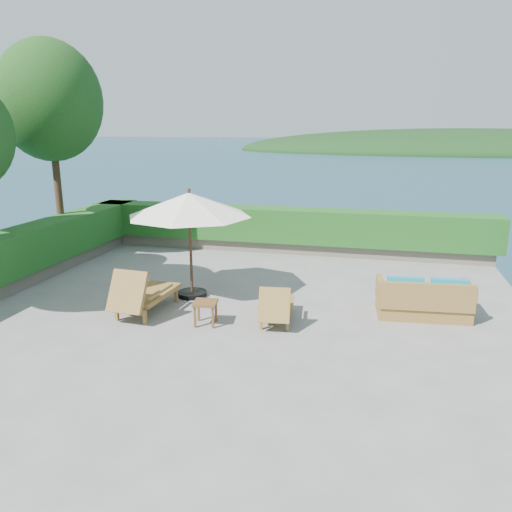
% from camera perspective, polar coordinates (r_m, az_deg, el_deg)
% --- Properties ---
extents(ground, '(12.00, 12.00, 0.00)m').
position_cam_1_polar(ground, '(10.20, -2.72, -6.99)').
color(ground, gray).
rests_on(ground, ground).
extents(foundation, '(12.00, 12.00, 3.00)m').
position_cam_1_polar(foundation, '(10.87, -2.62, -14.62)').
color(foundation, '#60584C').
rests_on(foundation, ocean).
extents(ocean, '(600.00, 600.00, 0.00)m').
position_cam_1_polar(ocean, '(11.64, -2.53, -20.86)').
color(ocean, '#173749').
rests_on(ocean, ground).
extents(offshore_island, '(126.00, 57.60, 12.60)m').
position_cam_1_polar(offshore_island, '(150.90, 22.56, 10.95)').
color(offshore_island, black).
rests_on(offshore_island, ocean).
extents(planter_wall_far, '(12.00, 0.60, 0.36)m').
position_cam_1_polar(planter_wall_far, '(15.36, 3.14, 1.13)').
color(planter_wall_far, '#6A6454').
rests_on(planter_wall_far, ground).
extents(hedge_far, '(12.40, 0.90, 1.00)m').
position_cam_1_polar(hedge_far, '(15.22, 3.17, 3.58)').
color(hedge_far, '#134213').
rests_on(hedge_far, planter_wall_far).
extents(tree_far, '(2.80, 2.80, 6.03)m').
position_cam_1_polar(tree_far, '(15.08, -22.55, 16.02)').
color(tree_far, '#452E1A').
rests_on(tree_far, ground).
extents(patio_umbrella, '(3.02, 3.02, 2.46)m').
position_cam_1_polar(patio_umbrella, '(11.01, -7.64, 5.73)').
color(patio_umbrella, black).
rests_on(patio_umbrella, ground).
extents(lounge_left, '(0.90, 1.86, 1.05)m').
position_cam_1_polar(lounge_left, '(10.50, -12.79, -4.18)').
color(lounge_left, olive).
rests_on(lounge_left, ground).
extents(lounge_right, '(0.75, 1.50, 0.83)m').
position_cam_1_polar(lounge_right, '(9.83, 2.35, -5.68)').
color(lounge_right, olive).
rests_on(lounge_right, ground).
extents(side_table, '(0.50, 0.50, 0.47)m').
position_cam_1_polar(side_table, '(9.75, -5.81, -5.66)').
color(side_table, brown).
rests_on(side_table, ground).
extents(wicker_loveseat, '(1.90, 1.09, 0.89)m').
position_cam_1_polar(wicker_loveseat, '(10.65, 18.59, -4.84)').
color(wicker_loveseat, olive).
rests_on(wicker_loveseat, ground).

